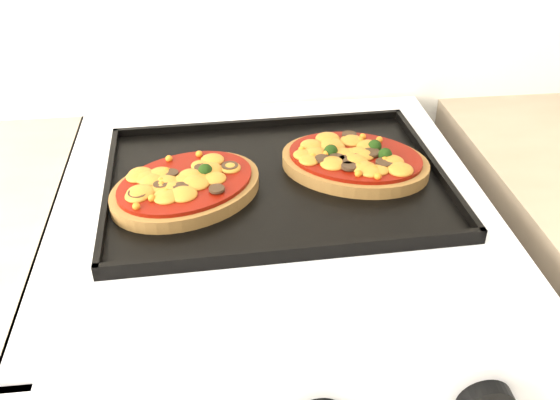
{
  "coord_description": "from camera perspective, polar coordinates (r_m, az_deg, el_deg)",
  "views": [
    {
      "loc": [
        -0.11,
        0.98,
        1.38
      ],
      "look_at": [
        -0.03,
        1.67,
        0.92
      ],
      "focal_mm": 40.0,
      "sensor_mm": 36.0,
      "label": 1
    }
  ],
  "objects": [
    {
      "name": "baking_tray",
      "position": [
        0.87,
        -0.38,
        1.92
      ],
      "size": [
        0.48,
        0.36,
        0.02
      ],
      "primitive_type": "cube",
      "rotation": [
        0.0,
        0.0,
        0.04
      ],
      "color": "black",
      "rests_on": "stove"
    },
    {
      "name": "pizza_left",
      "position": [
        0.84,
        -8.59,
        1.32
      ],
      "size": [
        0.26,
        0.24,
        0.03
      ],
      "primitive_type": null,
      "rotation": [
        0.0,
        0.0,
        0.54
      ],
      "color": "olive",
      "rests_on": "baking_tray"
    },
    {
      "name": "pizza_right",
      "position": [
        0.89,
        6.85,
        3.65
      ],
      "size": [
        0.26,
        0.23,
        0.03
      ],
      "primitive_type": null,
      "rotation": [
        0.0,
        0.0,
        -0.42
      ],
      "color": "olive",
      "rests_on": "baking_tray"
    }
  ]
}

